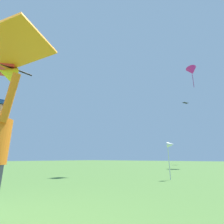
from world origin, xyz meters
TOP-DOWN VIEW (x-y plane):
  - held_stunt_kite at (0.11, 0.33)m, footprint 1.79×0.95m
  - distant_kite_magenta_mid_right at (-1.44, 19.27)m, footprint 1.71×1.68m
  - distant_kite_black_overhead_distant at (-4.84, 27.92)m, footprint 0.82×0.83m
  - marker_flag at (-0.26, 7.23)m, footprint 0.30×0.24m

SIDE VIEW (x-z plane):
  - marker_flag at x=-0.26m, z-range 0.59..2.20m
  - held_stunt_kite at x=0.11m, z-range 1.97..2.37m
  - distant_kite_black_overhead_distant at x=-4.84m, z-range 9.70..10.02m
  - distant_kite_magenta_mid_right at x=-1.44m, z-range 9.47..12.09m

